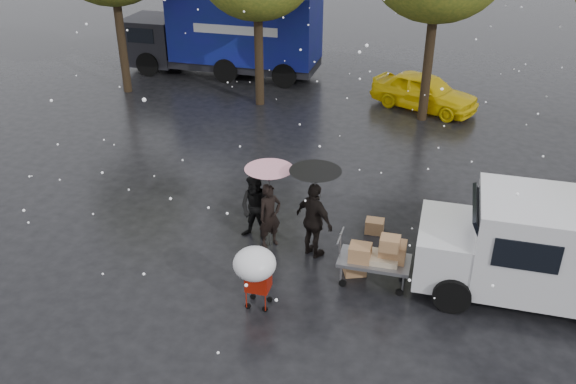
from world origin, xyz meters
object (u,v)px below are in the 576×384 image
(person_pink, at_px, (270,216))
(white_van, at_px, (552,249))
(vendor_cart, at_px, (379,254))
(yellow_taxi, at_px, (424,92))
(blue_truck, at_px, (227,33))
(person_black, at_px, (314,221))
(shopping_cart, at_px, (255,266))

(person_pink, distance_m, white_van, 6.02)
(vendor_cart, relative_size, yellow_taxi, 0.39)
(vendor_cart, height_order, blue_truck, blue_truck)
(person_pink, relative_size, vendor_cart, 1.04)
(person_black, distance_m, shopping_cart, 2.34)
(person_pink, xyz_separation_m, person_black, (1.08, -0.14, 0.12))
(shopping_cart, distance_m, blue_truck, 15.99)
(shopping_cart, relative_size, yellow_taxi, 0.38)
(blue_truck, height_order, yellow_taxi, blue_truck)
(person_pink, bearing_deg, person_black, -55.34)
(person_pink, bearing_deg, white_van, -51.70)
(yellow_taxi, bearing_deg, person_pink, -172.05)
(shopping_cart, bearing_deg, vendor_cart, 35.05)
(person_black, relative_size, vendor_cart, 1.20)
(blue_truck, bearing_deg, white_van, -47.77)
(person_pink, bearing_deg, shopping_cart, -127.82)
(vendor_cart, bearing_deg, white_van, 7.45)
(vendor_cart, bearing_deg, yellow_taxi, 89.22)
(person_pink, relative_size, white_van, 0.32)
(white_van, xyz_separation_m, blue_truck, (-11.62, 12.80, 0.60))
(person_black, xyz_separation_m, shopping_cart, (-0.65, -2.24, 0.15))
(person_pink, distance_m, vendor_cart, 2.76)
(person_pink, relative_size, shopping_cart, 1.08)
(yellow_taxi, bearing_deg, vendor_cart, -157.60)
(person_black, height_order, shopping_cart, person_black)
(yellow_taxi, bearing_deg, white_van, -139.97)
(person_pink, distance_m, person_black, 1.09)
(white_van, bearing_deg, person_black, 177.09)
(person_black, bearing_deg, white_van, -150.93)
(white_van, bearing_deg, blue_truck, 132.23)
(person_pink, height_order, yellow_taxi, person_pink)
(person_pink, bearing_deg, vendor_cart, -65.47)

